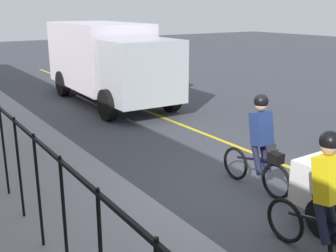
# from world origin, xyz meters

# --- Properties ---
(ground_plane) EXTENTS (80.00, 80.00, 0.00)m
(ground_plane) POSITION_xyz_m (0.00, 0.00, 0.00)
(ground_plane) COLOR #3D3F48
(lane_line_centre) EXTENTS (36.00, 0.12, 0.01)m
(lane_line_centre) POSITION_xyz_m (0.00, -1.60, 0.00)
(lane_line_centre) COLOR yellow
(lane_line_centre) RESTS_ON ground
(sidewalk) EXTENTS (40.00, 3.20, 0.15)m
(sidewalk) POSITION_xyz_m (0.00, 3.40, 0.07)
(sidewalk) COLOR gray
(sidewalk) RESTS_ON ground
(iron_fence) EXTENTS (15.78, 0.04, 1.60)m
(iron_fence) POSITION_xyz_m (1.00, 3.80, 1.22)
(iron_fence) COLOR black
(iron_fence) RESTS_ON sidewalk
(cyclist_lead) EXTENTS (1.71, 0.36, 1.83)m
(cyclist_lead) POSITION_xyz_m (-0.08, -0.19, 0.91)
(cyclist_lead) COLOR black
(cyclist_lead) RESTS_ON ground
(cyclist_follow) EXTENTS (1.71, 0.36, 1.83)m
(cyclist_follow) POSITION_xyz_m (-2.18, 0.77, 0.91)
(cyclist_follow) COLOR black
(cyclist_follow) RESTS_ON ground
(box_truck_background) EXTENTS (6.79, 2.73, 2.78)m
(box_truck_background) POSITION_xyz_m (8.44, -1.24, 1.55)
(box_truck_background) COLOR silver
(box_truck_background) RESTS_ON ground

